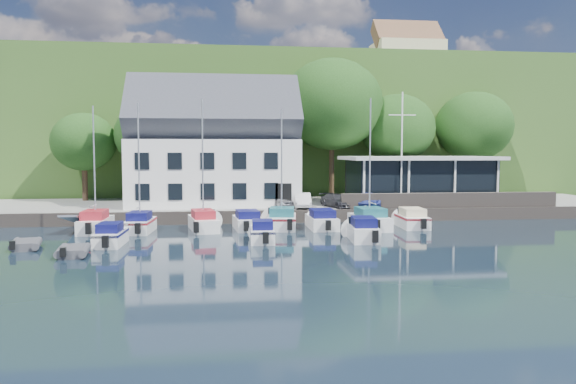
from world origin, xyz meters
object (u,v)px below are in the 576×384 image
boat_r1_4 (282,163)px  boat_r1_0 (94,164)px  harbor_building (214,154)px  boat_r1_2 (203,166)px  car_silver (280,201)px  boat_r2_3 (363,228)px  club_pavilion (419,180)px  boat_r2_0 (111,234)px  boat_r1_1 (139,168)px  boat_r1_5 (322,219)px  car_blue (367,199)px  dinghy_1 (73,250)px  boat_r1_6 (370,162)px  boat_r1_3 (247,220)px  boat_r1_7 (411,217)px  car_white (303,200)px  boat_r2_2 (262,231)px  flagpole (402,150)px  dinghy_0 (26,243)px

boat_r1_4 → boat_r1_0: bearing=-171.4°
harbor_building → boat_r1_2: 8.80m
car_silver → boat_r2_3: (3.99, -11.02, -0.82)m
boat_r1_4 → club_pavilion: bearing=39.7°
harbor_building → boat_r2_0: (-6.00, -14.43, -4.67)m
harbor_building → boat_r1_1: harbor_building is taller
boat_r1_4 → boat_r2_0: boat_r1_4 is taller
club_pavilion → boat_r1_5: bearing=-141.2°
car_blue → boat_r1_1: size_ratio=0.42×
boat_r1_1 → dinghy_1: (-2.35, -8.42, -4.09)m
boat_r1_6 → boat_r1_5: bearing=165.1°
boat_r2_3 → dinghy_1: bearing=-163.7°
boat_r1_3 → boat_r1_7: bearing=-6.8°
car_blue → car_white: bearing=-169.7°
boat_r1_3 → boat_r1_4: bearing=-4.3°
boat_r2_0 → boat_r1_4: bearing=30.2°
boat_r2_3 → boat_r1_5: bearing=111.0°
harbor_building → boat_r2_2: bearing=-78.1°
flagpole → dinghy_1: flagpole is taller
club_pavilion → boat_r1_6: bearing=-127.6°
car_white → boat_r1_4: (-2.25, -4.84, 3.12)m
boat_r1_1 → dinghy_1: size_ratio=3.13×
boat_r1_0 → boat_r1_2: 7.34m
harbor_building → boat_r1_7: size_ratio=2.51×
club_pavilion → boat_r1_7: (-3.66, -8.51, -2.33)m
car_silver → flagpole: flagpole is taller
boat_r2_0 → boat_r1_2: bearing=49.1°
boat_r1_3 → boat_r1_6: (8.68, -0.89, 4.07)m
dinghy_0 → boat_r1_7: bearing=1.1°
boat_r1_2 → boat_r1_5: 9.27m
boat_r1_3 → boat_r1_4: (2.46, 0.02, 4.02)m
club_pavilion → boat_r2_3: club_pavilion is taller
dinghy_1 → boat_r1_5: bearing=23.0°
boat_r2_2 → boat_r2_0: bearing=-176.4°
flagpole → boat_r1_0: flagpole is taller
harbor_building → boat_r1_4: (4.84, -8.59, -0.63)m
car_silver → boat_r1_3: (-2.93, -5.22, -0.87)m
harbor_building → flagpole: 15.76m
car_blue → boat_r1_0: bearing=-156.0°
harbor_building → boat_r1_2: size_ratio=1.60×
boat_r1_0 → boat_r1_2: size_ratio=1.04×
car_white → boat_r2_2: 11.30m
flagpole → boat_r2_2: size_ratio=2.05×
car_blue → boat_r2_0: car_blue is taller
car_blue → dinghy_0: size_ratio=1.31×
club_pavilion → dinghy_0: (-28.60, -14.54, -2.72)m
club_pavilion → boat_r1_1: 24.64m
boat_r2_2 → dinghy_0: boat_r2_2 is taller
club_pavilion → boat_r1_2: size_ratio=1.47×
boat_r1_5 → boat_r1_7: size_ratio=1.06×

